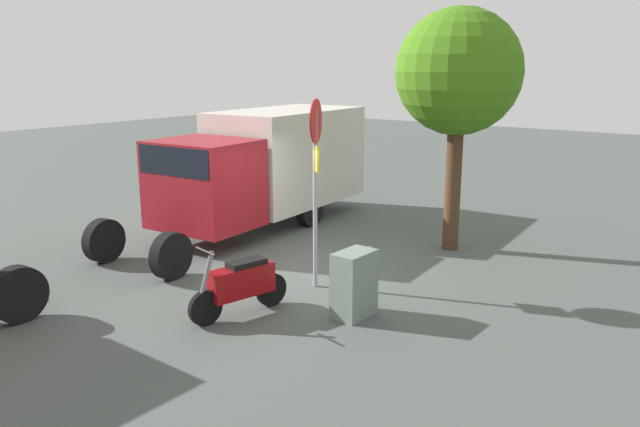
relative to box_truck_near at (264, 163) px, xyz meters
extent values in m
plane|color=#49504C|center=(1.96, 2.78, -1.57)|extent=(60.00, 60.00, 0.00)
cylinder|color=black|center=(-0.51, -0.98, -1.12)|extent=(0.91, 0.31, 0.90)
cylinder|color=black|center=(-0.63, 0.91, -1.12)|extent=(0.91, 0.31, 0.90)
cylinder|color=black|center=(4.16, -0.68, -1.12)|extent=(0.91, 0.31, 0.90)
cylinder|color=black|center=(4.04, 1.21, -1.12)|extent=(0.91, 0.31, 0.90)
cube|color=beige|center=(-0.97, -0.06, 0.06)|extent=(4.32, 2.46, 2.36)
cube|color=maroon|center=(2.11, 0.14, -0.17)|extent=(1.93, 2.21, 1.90)
cube|color=black|center=(2.11, 0.14, 0.43)|extent=(1.94, 2.05, 0.60)
cylinder|color=black|center=(6.80, 0.85, -1.12)|extent=(0.91, 0.28, 0.90)
cylinder|color=black|center=(5.18, 3.30, -1.29)|extent=(0.57, 0.23, 0.56)
cylinder|color=black|center=(3.96, 3.60, -1.29)|extent=(0.57, 0.23, 0.56)
cube|color=maroon|center=(4.52, 3.46, -1.01)|extent=(1.14, 0.57, 0.48)
cube|color=black|center=(4.42, 3.48, -0.74)|extent=(0.69, 0.42, 0.12)
cylinder|color=slate|center=(5.13, 3.32, -0.74)|extent=(0.29, 0.13, 0.69)
cylinder|color=black|center=(5.13, 3.32, -0.39)|extent=(0.17, 0.54, 0.04)
cylinder|color=#9E9EA3|center=(2.79, 3.64, 0.02)|extent=(0.08, 0.08, 3.18)
cylinder|color=red|center=(2.79, 3.66, 1.41)|extent=(0.71, 0.32, 0.76)
cube|color=yellow|center=(2.79, 3.66, 0.77)|extent=(0.33, 0.33, 0.44)
cylinder|color=#47301E|center=(-0.88, 4.58, -0.14)|extent=(0.34, 0.34, 2.87)
sphere|color=#3D7414|center=(-0.88, 4.58, 2.21)|extent=(2.60, 2.60, 2.60)
cube|color=slate|center=(3.51, 4.94, -1.04)|extent=(0.73, 0.47, 1.07)
torus|color=#B7B7BC|center=(1.32, 3.79, -1.57)|extent=(0.85, 0.10, 0.85)
camera|label=1|loc=(11.41, 10.07, 2.37)|focal=35.16mm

